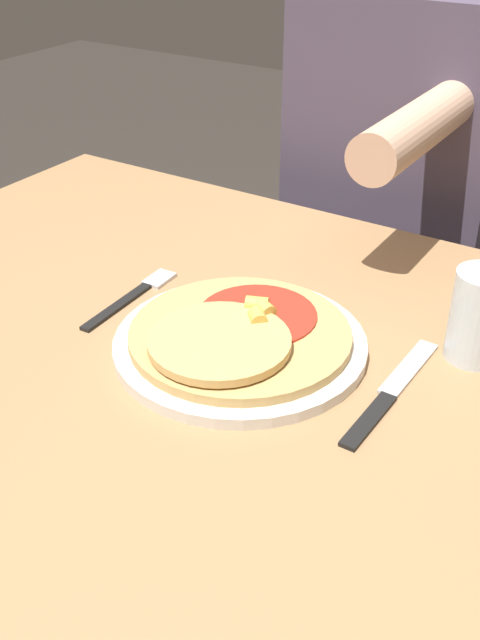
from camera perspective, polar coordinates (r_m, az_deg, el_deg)
The scene contains 7 objects.
dining_table at distance 0.93m, azimuth -3.08°, elevation -8.22°, with size 1.18×0.91×0.74m.
plate at distance 0.87m, azimuth 0.00°, elevation -1.84°, with size 0.30×0.30×0.01m.
pizza at distance 0.86m, azimuth -0.22°, elevation -1.10°, with size 0.26×0.26×0.04m.
fork at distance 0.99m, azimuth -8.00°, elevation 1.91°, with size 0.03×0.18×0.00m.
knife at distance 0.82m, azimuth 11.35°, elevation -5.45°, with size 0.03×0.22×0.00m.
drinking_glass at distance 0.88m, azimuth 17.75°, elevation 0.29°, with size 0.07×0.07×0.11m.
person_diner at distance 1.42m, azimuth 11.82°, elevation 9.53°, with size 0.37×0.52×1.22m.
Camera 1 is at (0.42, -0.57, 1.23)m, focal length 42.00 mm.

